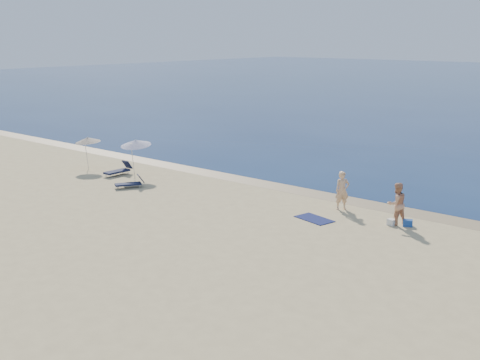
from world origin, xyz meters
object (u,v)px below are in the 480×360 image
(blue_cooler, at_px, (408,223))
(person_left, at_px, (342,191))
(person_right, at_px, (397,204))
(umbrella_near, at_px, (136,143))

(blue_cooler, bearing_deg, person_left, 149.17)
(person_right, relative_size, blue_cooler, 4.60)
(person_left, relative_size, person_right, 0.98)
(person_right, distance_m, blue_cooler, 0.94)
(person_left, xyz_separation_m, blue_cooler, (3.48, -0.42, -0.77))
(blue_cooler, relative_size, umbrella_near, 0.18)
(person_left, xyz_separation_m, umbrella_near, (-12.59, -1.65, 1.06))
(person_left, xyz_separation_m, person_right, (2.97, -0.52, 0.01))
(person_left, relative_size, blue_cooler, 4.53)
(person_right, relative_size, umbrella_near, 0.81)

